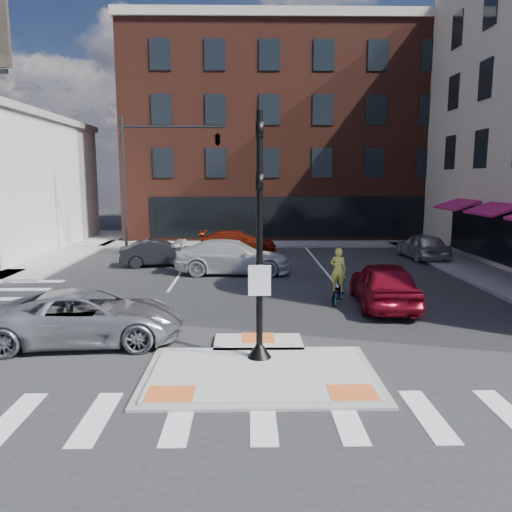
{
  "coord_description": "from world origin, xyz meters",
  "views": [
    {
      "loc": [
        -0.29,
        -11.5,
        4.59
      ],
      "look_at": [
        -0.01,
        4.66,
        2.0
      ],
      "focal_mm": 35.0,
      "sensor_mm": 36.0,
      "label": 1
    }
  ],
  "objects_px": {
    "bg_car_dark": "(160,253)",
    "cyclist": "(338,285)",
    "bg_car_silver": "(422,246)",
    "silver_suv": "(88,317)",
    "red_sedan": "(384,284)",
    "bg_car_red": "(238,242)",
    "white_pickup": "(233,257)"
  },
  "relations": [
    {
      "from": "bg_car_dark",
      "to": "cyclist",
      "type": "xyz_separation_m",
      "value": [
        7.8,
        -7.83,
        0.01
      ]
    },
    {
      "from": "bg_car_silver",
      "to": "cyclist",
      "type": "relative_size",
      "value": 2.12
    },
    {
      "from": "silver_suv",
      "to": "red_sedan",
      "type": "xyz_separation_m",
      "value": [
        9.29,
        3.77,
        0.08
      ]
    },
    {
      "from": "bg_car_red",
      "to": "cyclist",
      "type": "height_order",
      "value": "cyclist"
    },
    {
      "from": "red_sedan",
      "to": "bg_car_dark",
      "type": "bearing_deg",
      "value": -37.68
    },
    {
      "from": "silver_suv",
      "to": "bg_car_dark",
      "type": "height_order",
      "value": "silver_suv"
    },
    {
      "from": "white_pickup",
      "to": "bg_car_dark",
      "type": "xyz_separation_m",
      "value": [
        -3.8,
        2.14,
        -0.13
      ]
    },
    {
      "from": "red_sedan",
      "to": "bg_car_red",
      "type": "relative_size",
      "value": 1.03
    },
    {
      "from": "silver_suv",
      "to": "white_pickup",
      "type": "distance_m",
      "value": 10.62
    },
    {
      "from": "bg_car_dark",
      "to": "white_pickup",
      "type": "bearing_deg",
      "value": -130.28
    },
    {
      "from": "bg_car_dark",
      "to": "bg_car_silver",
      "type": "height_order",
      "value": "bg_car_silver"
    },
    {
      "from": "white_pickup",
      "to": "bg_car_red",
      "type": "bearing_deg",
      "value": 1.36
    },
    {
      "from": "bg_car_silver",
      "to": "white_pickup",
      "type": "bearing_deg",
      "value": 16.88
    },
    {
      "from": "white_pickup",
      "to": "cyclist",
      "type": "relative_size",
      "value": 2.7
    },
    {
      "from": "bg_car_dark",
      "to": "red_sedan",
      "type": "bearing_deg",
      "value": -142.53
    },
    {
      "from": "bg_car_silver",
      "to": "bg_car_red",
      "type": "bearing_deg",
      "value": -18.0
    },
    {
      "from": "bg_car_dark",
      "to": "bg_car_red",
      "type": "bearing_deg",
      "value": -52.29
    },
    {
      "from": "silver_suv",
      "to": "bg_car_silver",
      "type": "distance_m",
      "value": 19.95
    },
    {
      "from": "white_pickup",
      "to": "bg_car_silver",
      "type": "distance_m",
      "value": 11.25
    },
    {
      "from": "silver_suv",
      "to": "white_pickup",
      "type": "height_order",
      "value": "white_pickup"
    },
    {
      "from": "silver_suv",
      "to": "bg_car_dark",
      "type": "bearing_deg",
      "value": -4.35
    },
    {
      "from": "bg_car_dark",
      "to": "bg_car_red",
      "type": "distance_m",
      "value": 5.94
    },
    {
      "from": "white_pickup",
      "to": "bg_car_dark",
      "type": "bearing_deg",
      "value": 63.05
    },
    {
      "from": "silver_suv",
      "to": "white_pickup",
      "type": "bearing_deg",
      "value": -25.27
    },
    {
      "from": "white_pickup",
      "to": "silver_suv",
      "type": "bearing_deg",
      "value": 161.84
    },
    {
      "from": "red_sedan",
      "to": "white_pickup",
      "type": "bearing_deg",
      "value": -44.09
    },
    {
      "from": "white_pickup",
      "to": "bg_car_silver",
      "type": "height_order",
      "value": "white_pickup"
    },
    {
      "from": "bg_car_red",
      "to": "silver_suv",
      "type": "bearing_deg",
      "value": 170.3
    },
    {
      "from": "silver_suv",
      "to": "bg_car_dark",
      "type": "xyz_separation_m",
      "value": [
        -0.07,
        12.08,
        -0.06
      ]
    },
    {
      "from": "red_sedan",
      "to": "bg_car_silver",
      "type": "xyz_separation_m",
      "value": [
        4.95,
        10.21,
        -0.08
      ]
    },
    {
      "from": "red_sedan",
      "to": "cyclist",
      "type": "distance_m",
      "value": 1.63
    },
    {
      "from": "red_sedan",
      "to": "bg_car_silver",
      "type": "height_order",
      "value": "red_sedan"
    }
  ]
}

